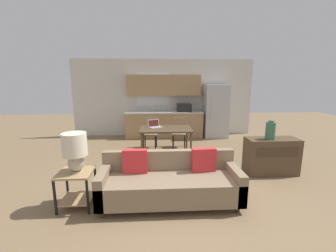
# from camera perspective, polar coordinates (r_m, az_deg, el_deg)

# --- Properties ---
(ground_plane) EXTENTS (20.00, 20.00, 0.00)m
(ground_plane) POSITION_cam_1_polar(r_m,az_deg,el_deg) (4.00, 1.77, -17.89)
(ground_plane) COLOR #7F6647
(wall_back) EXTENTS (6.40, 0.07, 2.70)m
(wall_back) POSITION_cam_1_polar(r_m,az_deg,el_deg) (8.13, -1.17, 7.20)
(wall_back) COLOR silver
(wall_back) RESTS_ON ground_plane
(kitchen_counter) EXTENTS (2.70, 0.65, 2.15)m
(kitchen_counter) POSITION_cam_1_polar(r_m,az_deg,el_deg) (7.89, -0.91, 3.34)
(kitchen_counter) COLOR tan
(kitchen_counter) RESTS_ON ground_plane
(refrigerator) EXTENTS (0.79, 0.76, 1.83)m
(refrigerator) POSITION_cam_1_polar(r_m,az_deg,el_deg) (8.04, 11.90, 3.75)
(refrigerator) COLOR #B7BABC
(refrigerator) RESTS_ON ground_plane
(dining_table) EXTENTS (1.33, 0.86, 0.75)m
(dining_table) POSITION_cam_1_polar(r_m,az_deg,el_deg) (5.82, -0.57, -1.24)
(dining_table) COLOR brown
(dining_table) RESTS_ON ground_plane
(couch) EXTENTS (2.23, 0.80, 0.86)m
(couch) POSITION_cam_1_polar(r_m,az_deg,el_deg) (3.78, 0.44, -13.97)
(couch) COLOR #3D2D1E
(couch) RESTS_ON ground_plane
(side_table) EXTENTS (0.51, 0.51, 0.58)m
(side_table) POSITION_cam_1_polar(r_m,az_deg,el_deg) (3.89, -22.29, -13.25)
(side_table) COLOR tan
(side_table) RESTS_ON ground_plane
(table_lamp) EXTENTS (0.36, 0.36, 0.61)m
(table_lamp) POSITION_cam_1_polar(r_m,az_deg,el_deg) (3.69, -22.56, -5.45)
(table_lamp) COLOR #B2A893
(table_lamp) RESTS_ON side_table
(credenza) EXTENTS (1.07, 0.46, 0.77)m
(credenza) POSITION_cam_1_polar(r_m,az_deg,el_deg) (5.29, 24.72, -6.93)
(credenza) COLOR brown
(credenza) RESTS_ON ground_plane
(vase) EXTENTS (0.19, 0.19, 0.39)m
(vase) POSITION_cam_1_polar(r_m,az_deg,el_deg) (5.07, 24.57, -1.06)
(vase) COLOR #336047
(vase) RESTS_ON credenza
(dining_chair_far_left) EXTENTS (0.46, 0.46, 0.89)m
(dining_chair_far_left) POSITION_cam_1_polar(r_m,az_deg,el_deg) (6.62, -4.52, -1.34)
(dining_chair_far_left) COLOR #997A56
(dining_chair_far_left) RESTS_ON ground_plane
(dining_chair_far_right) EXTENTS (0.47, 0.47, 0.89)m
(dining_chair_far_right) POSITION_cam_1_polar(r_m,az_deg,el_deg) (6.66, 2.83, -1.24)
(dining_chair_far_right) COLOR #997A56
(dining_chair_far_right) RESTS_ON ground_plane
(laptop) EXTENTS (0.40, 0.37, 0.20)m
(laptop) POSITION_cam_1_polar(r_m,az_deg,el_deg) (5.92, -3.40, 0.15)
(laptop) COLOR #B7BABC
(laptop) RESTS_ON dining_table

